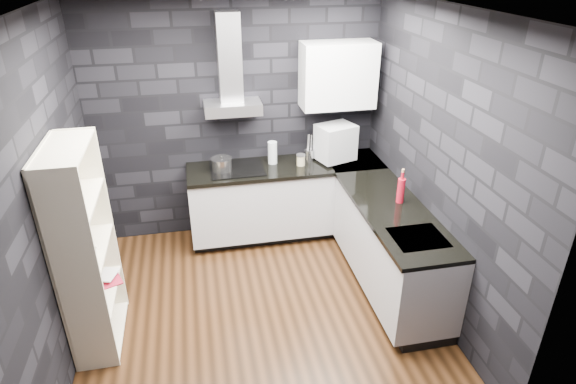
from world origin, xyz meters
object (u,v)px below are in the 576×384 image
object	(u,v)px
storage_jar	(301,160)
utensil_crock	(309,155)
bookshelf	(86,250)
pot	(222,165)
glass_vase	(272,153)
red_bottle	(401,191)
appliance_garage	(335,142)
fruit_bowl	(82,255)

from	to	relation	value
storage_jar	utensil_crock	world-z (taller)	utensil_crock
utensil_crock	bookshelf	xyz separation A→B (m)	(-2.20, -1.41, -0.07)
storage_jar	utensil_crock	size ratio (longest dim) A/B	0.83
pot	glass_vase	bearing A→B (deg)	10.66
pot	glass_vase	distance (m)	0.59
glass_vase	red_bottle	world-z (taller)	glass_vase
pot	appliance_garage	world-z (taller)	appliance_garage
storage_jar	fruit_bowl	world-z (taller)	storage_jar
glass_vase	appliance_garage	size ratio (longest dim) A/B	0.63
storage_jar	fruit_bowl	distance (m)	2.53
red_bottle	fruit_bowl	world-z (taller)	red_bottle
appliance_garage	utensil_crock	bearing A→B (deg)	151.22
appliance_garage	fruit_bowl	size ratio (longest dim) A/B	1.89
storage_jar	fruit_bowl	size ratio (longest dim) A/B	0.53
utensil_crock	appliance_garage	world-z (taller)	appliance_garage
pot	bookshelf	size ratio (longest dim) A/B	0.12
glass_vase	storage_jar	bearing A→B (deg)	-21.73
glass_vase	fruit_bowl	distance (m)	2.36
utensil_crock	appliance_garage	xyz separation A→B (m)	(0.29, -0.06, 0.16)
bookshelf	appliance_garage	bearing A→B (deg)	14.17
storage_jar	utensil_crock	distance (m)	0.15
glass_vase	fruit_bowl	bearing A→B (deg)	-139.04
appliance_garage	bookshelf	distance (m)	2.84
storage_jar	utensil_crock	xyz separation A→B (m)	(0.12, 0.10, 0.01)
appliance_garage	red_bottle	world-z (taller)	appliance_garage
utensil_crock	fruit_bowl	world-z (taller)	utensil_crock
utensil_crock	appliance_garage	distance (m)	0.34
storage_jar	bookshelf	world-z (taller)	bookshelf
storage_jar	bookshelf	xyz separation A→B (m)	(-2.08, -1.31, -0.06)
glass_vase	red_bottle	xyz separation A→B (m)	(1.03, -1.16, -0.00)
pot	bookshelf	distance (m)	1.79
red_bottle	storage_jar	bearing A→B (deg)	125.14
bookshelf	pot	bearing A→B (deg)	33.23
pot	appliance_garage	distance (m)	1.29
appliance_garage	bookshelf	world-z (taller)	bookshelf
glass_vase	storage_jar	size ratio (longest dim) A/B	2.24
storage_jar	pot	bearing A→B (deg)	179.32
pot	storage_jar	world-z (taller)	pot
appliance_garage	red_bottle	xyz separation A→B (m)	(0.33, -1.09, -0.10)
glass_vase	utensil_crock	distance (m)	0.42
pot	fruit_bowl	bearing A→B (deg)	-129.95
bookshelf	fruit_bowl	bearing A→B (deg)	-104.37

